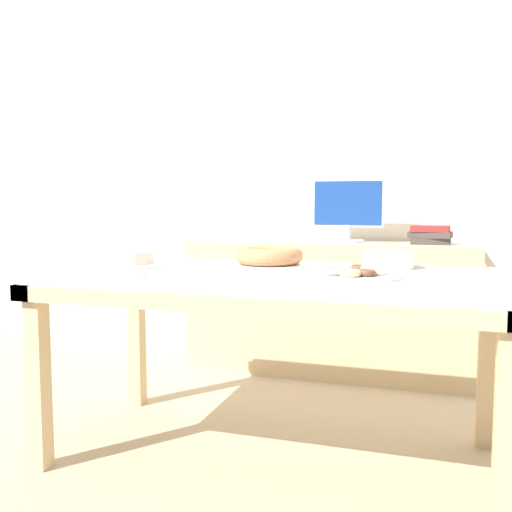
{
  "coord_description": "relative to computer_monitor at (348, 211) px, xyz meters",
  "views": [
    {
      "loc": [
        0.63,
        -2.18,
        1.04
      ],
      "look_at": [
        -0.07,
        -0.01,
        0.83
      ],
      "focal_mm": 40.0,
      "sensor_mm": 36.0,
      "label": 1
    }
  ],
  "objects": [
    {
      "name": "ground_plane",
      "position": [
        -0.11,
        -1.24,
        -1.0
      ],
      "size": [
        12.0,
        12.0,
        0.0
      ],
      "primitive_type": "plane",
      "color": "tan"
    },
    {
      "name": "wall_back",
      "position": [
        -0.11,
        0.3,
        0.3
      ],
      "size": [
        8.0,
        0.1,
        2.6
      ],
      "primitive_type": "cube",
      "color": "silver",
      "rests_on": "ground"
    },
    {
      "name": "dining_table",
      "position": [
        -0.11,
        -1.24,
        -0.32
      ],
      "size": [
        1.81,
        0.88,
        0.77
      ],
      "color": "silver",
      "rests_on": "ground"
    },
    {
      "name": "sideboard",
      "position": [
        -0.11,
        0.0,
        -0.59
      ],
      "size": [
        1.73,
        0.44,
        0.81
      ],
      "color": "#D1B284",
      "rests_on": "ground"
    },
    {
      "name": "computer_monitor",
      "position": [
        0.0,
        0.0,
        0.0
      ],
      "size": [
        0.42,
        0.2,
        0.38
      ],
      "color": "silver",
      "rests_on": "sideboard"
    },
    {
      "name": "book_stack",
      "position": [
        0.48,
        0.0,
        -0.14
      ],
      "size": [
        0.25,
        0.18,
        0.11
      ],
      "color": "#3F3838",
      "rests_on": "sideboard"
    },
    {
      "name": "cake_chocolate_round",
      "position": [
        -0.76,
        -1.26,
        -0.2
      ],
      "size": [
        0.3,
        0.3,
        0.07
      ],
      "color": "white",
      "rests_on": "dining_table"
    },
    {
      "name": "cake_golden_bundt",
      "position": [
        -0.17,
        -1.09,
        -0.18
      ],
      "size": [
        0.31,
        0.31,
        0.08
      ],
      "color": "white",
      "rests_on": "dining_table"
    },
    {
      "name": "pastry_platter",
      "position": [
        0.23,
        -1.33,
        -0.21
      ],
      "size": [
        0.35,
        0.35,
        0.04
      ],
      "color": "white",
      "rests_on": "dining_table"
    },
    {
      "name": "plate_stack",
      "position": [
        0.32,
        -0.99,
        -0.19
      ],
      "size": [
        0.21,
        0.21,
        0.07
      ],
      "color": "white",
      "rests_on": "dining_table"
    },
    {
      "name": "tealight_near_cakes",
      "position": [
        0.08,
        -1.03,
        -0.22
      ],
      "size": [
        0.04,
        0.04,
        0.04
      ],
      "color": "silver",
      "rests_on": "dining_table"
    },
    {
      "name": "tealight_near_front",
      "position": [
        0.7,
        -1.0,
        -0.22
      ],
      "size": [
        0.04,
        0.04,
        0.04
      ],
      "color": "silver",
      "rests_on": "dining_table"
    },
    {
      "name": "tealight_left_edge",
      "position": [
        -0.51,
        -1.58,
        -0.22
      ],
      "size": [
        0.04,
        0.04,
        0.04
      ],
      "color": "silver",
      "rests_on": "dining_table"
    }
  ]
}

